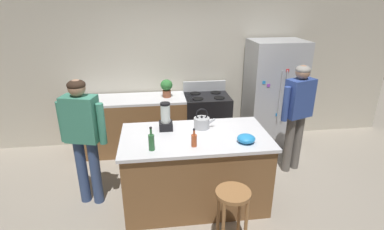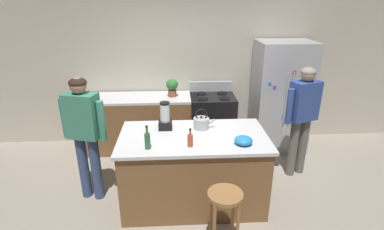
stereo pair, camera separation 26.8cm
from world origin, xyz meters
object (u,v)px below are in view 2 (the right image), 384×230
Objects in this scene: kitchen_island at (193,169)px; potted_plant at (172,87)px; refrigerator at (280,97)px; bottle_olive_oil at (147,140)px; person_by_island_left at (84,128)px; bottle_cooking_sauce at (190,140)px; blender_appliance at (165,118)px; bar_stool at (225,207)px; tea_kettle at (201,123)px; person_by_sink_right at (303,112)px; mixing_bowl at (244,140)px; stove_range at (212,121)px.

potted_plant is (-0.26, 1.55, 0.65)m from kitchen_island.
bottle_olive_oil is at bearing -139.55° from refrigerator.
potted_plant is at bearing 81.91° from bottle_olive_oil.
person_by_island_left reaches higher than bottle_olive_oil.
potted_plant is at bearing 96.58° from bottle_cooking_sauce.
blender_appliance is at bearing 120.17° from bottle_cooking_sauce.
bottle_cooking_sauce is at bearing -100.80° from kitchen_island.
bar_stool is 1.35m from blender_appliance.
tea_kettle is at bearing 70.97° from bottle_cooking_sauce.
bar_stool is (1.62, -1.01, -0.46)m from person_by_island_left.
person_by_island_left is 1.37m from bottle_cooking_sauce.
tea_kettle is (-1.48, -0.38, 0.03)m from person_by_sink_right.
bottle_olive_oil reaches higher than bottle_cooking_sauce.
person_by_sink_right is at bearing -89.42° from refrigerator.
person_by_island_left reaches higher than potted_plant.
refrigerator is 1.13× the size of person_by_sink_right.
bottle_cooking_sauce is 0.51m from tea_kettle.
mixing_bowl is at bearing 2.39° from bottle_olive_oil.
refrigerator is 1.64× the size of stove_range.
blender_appliance reaches higher than bar_stool.
blender_appliance is at bearing 146.74° from kitchen_island.
potted_plant is 1.40m from tea_kettle.
person_by_sink_right is 7.88× the size of mixing_bowl.
kitchen_island is 0.84m from bottle_olive_oil.
person_by_island_left is at bearing 148.01° from bar_stool.
kitchen_island is 8.37× the size of bottle_cooking_sauce.
stove_range is (0.42, 1.52, 0.01)m from kitchen_island.
blender_appliance is 0.59m from bottle_cooking_sauce.
person_by_island_left is 0.95m from bottle_olive_oil.
tea_kettle is (0.17, 0.49, 0.00)m from bottle_cooking_sauce.
bar_stool is (-1.33, -1.43, -0.45)m from person_by_sink_right.
stove_range reaches higher than mixing_bowl.
refrigerator is at bearing 40.45° from bottle_olive_oil.
bottle_cooking_sauce is at bearing -132.75° from refrigerator.
tea_kettle reaches higher than bottle_cooking_sauce.
kitchen_island is at bearing -33.26° from blender_appliance.
stove_range is 3.79× the size of potted_plant.
mixing_bowl is (0.82, -1.81, -0.13)m from potted_plant.
kitchen_island is at bearing 107.73° from bar_stool.
person_by_island_left is at bearing 167.26° from mixing_bowl.
stove_range is 4.12× the size of bottle_olive_oil.
mixing_bowl is (-1.03, -1.76, 0.07)m from refrigerator.
stove_range is 2.29m from person_by_island_left.
person_by_sink_right is at bearing -38.39° from stove_range.
bottle_olive_oil is (-0.18, -0.53, -0.05)m from blender_appliance.
kitchen_island is at bearing -159.70° from person_by_sink_right.
bottle_cooking_sauce is at bearing 119.72° from bar_stool.
blender_appliance is (-0.61, 1.07, 0.56)m from bar_stool.
person_by_sink_right is at bearing 39.28° from mixing_bowl.
tea_kettle is (-1.47, -1.29, 0.10)m from refrigerator.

